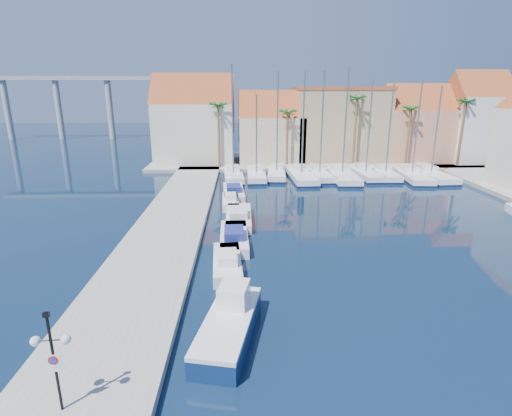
% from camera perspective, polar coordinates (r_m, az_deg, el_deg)
% --- Properties ---
extents(ground, '(260.00, 260.00, 0.00)m').
position_cam_1_polar(ground, '(20.67, 5.99, -17.87)').
color(ground, black).
rests_on(ground, ground).
extents(quay_west, '(6.00, 77.00, 0.50)m').
position_cam_1_polar(quay_west, '(33.04, -13.00, -4.02)').
color(quay_west, gray).
rests_on(quay_west, ground).
extents(shore_north, '(54.00, 16.00, 0.50)m').
position_cam_1_polar(shore_north, '(67.04, 8.95, 6.66)').
color(shore_north, gray).
rests_on(shore_north, ground).
extents(lamp_post, '(1.36, 0.43, 4.01)m').
position_cam_1_polar(lamp_post, '(16.20, -27.15, -17.29)').
color(lamp_post, black).
rests_on(lamp_post, quay_west).
extents(fishing_boat, '(3.40, 6.75, 2.26)m').
position_cam_1_polar(fishing_boat, '(20.25, -3.82, -16.08)').
color(fishing_boat, navy).
rests_on(fishing_boat, ground).
extents(motorboat_west_0, '(2.16, 5.82, 1.40)m').
position_cam_1_polar(motorboat_west_0, '(27.05, -4.14, -7.79)').
color(motorboat_west_0, white).
rests_on(motorboat_west_0, ground).
extents(motorboat_west_1, '(2.31, 6.67, 1.40)m').
position_cam_1_polar(motorboat_west_1, '(31.37, -3.16, -4.23)').
color(motorboat_west_1, white).
rests_on(motorboat_west_1, ground).
extents(motorboat_west_2, '(2.24, 6.97, 1.40)m').
position_cam_1_polar(motorboat_west_2, '(36.26, -2.49, -1.29)').
color(motorboat_west_2, white).
rests_on(motorboat_west_2, ground).
extents(motorboat_west_3, '(1.87, 5.22, 1.40)m').
position_cam_1_polar(motorboat_west_3, '(41.44, -3.66, 0.99)').
color(motorboat_west_3, white).
rests_on(motorboat_west_3, ground).
extents(motorboat_west_4, '(2.63, 7.02, 1.40)m').
position_cam_1_polar(motorboat_west_4, '(45.22, -3.23, 2.34)').
color(motorboat_west_4, white).
rests_on(motorboat_west_4, ground).
extents(sailboat_0, '(3.03, 9.33, 14.63)m').
position_cam_1_polar(sailboat_0, '(53.92, -3.26, 4.83)').
color(sailboat_0, white).
rests_on(sailboat_0, ground).
extents(sailboat_1, '(2.52, 9.20, 11.06)m').
position_cam_1_polar(sailboat_1, '(54.15, 0.05, 4.84)').
color(sailboat_1, white).
rests_on(sailboat_1, ground).
extents(sailboat_2, '(3.09, 9.02, 13.77)m').
position_cam_1_polar(sailboat_2, '(55.07, 2.97, 5.08)').
color(sailboat_2, white).
rests_on(sailboat_2, ground).
extents(sailboat_3, '(3.36, 11.16, 13.73)m').
position_cam_1_polar(sailboat_3, '(54.19, 6.39, 4.76)').
color(sailboat_3, white).
rests_on(sailboat_3, ground).
extents(sailboat_4, '(3.14, 9.21, 13.93)m').
position_cam_1_polar(sailboat_4, '(55.07, 8.94, 4.89)').
color(sailboat_4, white).
rests_on(sailboat_4, ground).
extents(sailboat_5, '(3.43, 11.80, 14.31)m').
position_cam_1_polar(sailboat_5, '(55.38, 12.07, 4.74)').
color(sailboat_5, white).
rests_on(sailboat_5, ground).
extents(sailboat_6, '(3.01, 9.78, 12.85)m').
position_cam_1_polar(sailboat_6, '(57.05, 15.20, 4.89)').
color(sailboat_6, white).
rests_on(sailboat_6, ground).
extents(sailboat_7, '(2.73, 8.89, 12.29)m').
position_cam_1_polar(sailboat_7, '(57.43, 17.86, 4.75)').
color(sailboat_7, white).
rests_on(sailboat_7, ground).
extents(sailboat_8, '(3.74, 11.33, 12.73)m').
position_cam_1_polar(sailboat_8, '(57.96, 21.16, 4.50)').
color(sailboat_8, white).
rests_on(sailboat_8, ground).
extents(sailboat_9, '(3.52, 11.36, 12.09)m').
position_cam_1_polar(sailboat_9, '(59.48, 23.41, 4.53)').
color(sailboat_9, white).
rests_on(sailboat_9, ground).
extents(building_0, '(12.30, 9.00, 13.50)m').
position_cam_1_polar(building_0, '(64.47, -8.74, 11.91)').
color(building_0, beige).
rests_on(building_0, shore_north).
extents(building_1, '(10.30, 8.00, 11.00)m').
position_cam_1_polar(building_1, '(64.33, 2.18, 10.97)').
color(building_1, tan).
rests_on(building_1, shore_north).
extents(building_2, '(14.20, 10.20, 11.50)m').
position_cam_1_polar(building_2, '(66.92, 11.77, 11.69)').
color(building_2, tan).
rests_on(building_2, shore_north).
extents(building_3, '(10.30, 8.00, 12.00)m').
position_cam_1_polar(building_3, '(69.81, 21.73, 10.74)').
color(building_3, tan).
rests_on(building_3, shore_north).
extents(building_4, '(8.30, 8.00, 14.00)m').
position_cam_1_polar(building_4, '(72.90, 28.75, 10.97)').
color(building_4, white).
rests_on(building_4, shore_north).
extents(palm_0, '(2.60, 2.60, 10.15)m').
position_cam_1_polar(palm_0, '(58.99, -5.43, 14.08)').
color(palm_0, brown).
rests_on(palm_0, shore_north).
extents(palm_1, '(2.60, 2.60, 9.15)m').
position_cam_1_polar(palm_1, '(59.32, 4.55, 13.20)').
color(palm_1, brown).
rests_on(palm_1, shore_north).
extents(palm_2, '(2.60, 2.60, 11.15)m').
position_cam_1_polar(palm_2, '(61.17, 14.25, 14.63)').
color(palm_2, brown).
rests_on(palm_2, shore_north).
extents(palm_3, '(2.60, 2.60, 9.65)m').
position_cam_1_polar(palm_3, '(63.87, 21.25, 12.83)').
color(palm_3, brown).
rests_on(palm_3, shore_north).
extents(palm_4, '(2.60, 2.60, 10.65)m').
position_cam_1_polar(palm_4, '(67.32, 27.77, 13.02)').
color(palm_4, brown).
rests_on(palm_4, shore_north).
extents(viaduct, '(48.00, 2.20, 14.45)m').
position_cam_1_polar(viaduct, '(105.35, -23.03, 14.64)').
color(viaduct, '#9E9E99').
rests_on(viaduct, ground).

